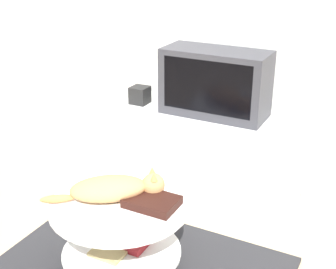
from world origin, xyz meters
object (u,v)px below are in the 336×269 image
at_px(cat, 115,188).
at_px(speaker, 140,95).
at_px(dvd_box, 152,202).
at_px(tv, 215,83).

bearing_deg(cat, speaker, 75.92).
bearing_deg(cat, dvd_box, -29.44).
bearing_deg(dvd_box, cat, -172.20).
xyz_separation_m(speaker, cat, (0.37, -0.87, -0.15)).
height_order(tv, cat, tv).
bearing_deg(dvd_box, speaker, 123.68).
height_order(speaker, dvd_box, speaker).
bearing_deg(tv, dvd_box, -86.40).
bearing_deg(speaker, dvd_box, -56.32).
xyz_separation_m(dvd_box, cat, (-0.19, -0.03, 0.04)).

